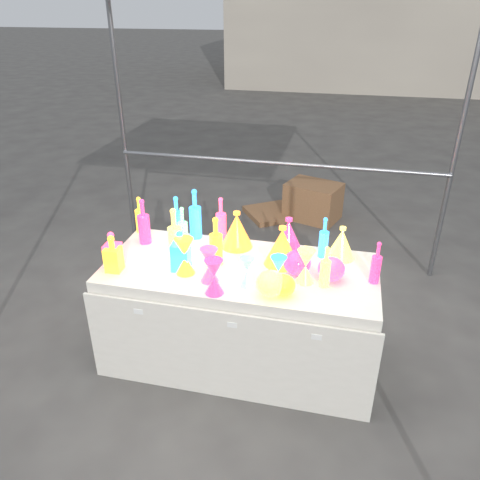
% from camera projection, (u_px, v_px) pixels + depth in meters
% --- Properties ---
extents(ground, '(80.00, 80.00, 0.00)m').
position_uv_depth(ground, '(240.00, 355.00, 3.44)').
color(ground, '#615E5A').
rests_on(ground, ground).
extents(display_table, '(1.84, 0.83, 0.75)m').
position_uv_depth(display_table, '(240.00, 314.00, 3.26)').
color(display_table, silver).
rests_on(display_table, ground).
extents(cardboard_box_closed, '(0.70, 0.60, 0.43)m').
position_uv_depth(cardboard_box_closed, '(313.00, 201.00, 5.49)').
color(cardboard_box_closed, '#906341').
rests_on(cardboard_box_closed, ground).
extents(cardboard_box_flat, '(0.92, 0.87, 0.06)m').
position_uv_depth(cardboard_box_flat, '(279.00, 212.00, 5.67)').
color(cardboard_box_flat, '#906341').
rests_on(cardboard_box_flat, ground).
extents(bottle_0, '(0.09, 0.09, 0.28)m').
position_uv_depth(bottle_0, '(140.00, 215.00, 3.50)').
color(bottle_0, red).
rests_on(bottle_0, display_table).
extents(bottle_1, '(0.11, 0.11, 0.38)m').
position_uv_depth(bottle_1, '(195.00, 214.00, 3.39)').
color(bottle_1, green).
rests_on(bottle_1, display_table).
extents(bottle_2, '(0.09, 0.09, 0.35)m').
position_uv_depth(bottle_2, '(221.00, 220.00, 3.34)').
color(bottle_2, '#FF501A').
rests_on(bottle_2, display_table).
extents(bottle_3, '(0.09, 0.09, 0.34)m').
position_uv_depth(bottle_3, '(144.00, 221.00, 3.33)').
color(bottle_3, '#1A499B').
rests_on(bottle_3, display_table).
extents(bottle_4, '(0.12, 0.12, 0.38)m').
position_uv_depth(bottle_4, '(175.00, 235.00, 3.09)').
color(bottle_4, '#126E71').
rests_on(bottle_4, display_table).
extents(bottle_5, '(0.08, 0.08, 0.32)m').
position_uv_depth(bottle_5, '(183.00, 228.00, 3.25)').
color(bottle_5, '#C1268F').
rests_on(bottle_5, display_table).
extents(bottle_6, '(0.11, 0.11, 0.34)m').
position_uv_depth(bottle_6, '(216.00, 241.00, 3.06)').
color(bottle_6, red).
rests_on(bottle_6, display_table).
extents(bottle_7, '(0.09, 0.09, 0.34)m').
position_uv_depth(bottle_7, '(177.00, 218.00, 3.38)').
color(bottle_7, green).
rests_on(bottle_7, display_table).
extents(decanter_0, '(0.11, 0.11, 0.25)m').
position_uv_depth(decanter_0, '(113.00, 253.00, 3.00)').
color(decanter_0, red).
rests_on(decanter_0, display_table).
extents(decanter_1, '(0.10, 0.10, 0.25)m').
position_uv_depth(decanter_1, '(113.00, 249.00, 3.04)').
color(decanter_1, '#FF501A').
rests_on(decanter_1, display_table).
extents(decanter_2, '(0.12, 0.12, 0.28)m').
position_uv_depth(decanter_2, '(181.00, 250.00, 3.01)').
color(decanter_2, green).
rests_on(decanter_2, display_table).
extents(hourglass_0, '(0.14, 0.14, 0.23)m').
position_uv_depth(hourglass_0, '(209.00, 265.00, 2.89)').
color(hourglass_0, '#FF501A').
rests_on(hourglass_0, display_table).
extents(hourglass_1, '(0.15, 0.15, 0.23)m').
position_uv_depth(hourglass_1, '(214.00, 277.00, 2.77)').
color(hourglass_1, '#1A499B').
rests_on(hourglass_1, display_table).
extents(hourglass_2, '(0.12, 0.12, 0.22)m').
position_uv_depth(hourglass_2, '(306.00, 266.00, 2.88)').
color(hourglass_2, '#126E71').
rests_on(hourglass_2, display_table).
extents(hourglass_3, '(0.12, 0.12, 0.19)m').
position_uv_depth(hourglass_3, '(247.00, 272.00, 2.85)').
color(hourglass_3, '#C1268F').
rests_on(hourglass_3, display_table).
extents(hourglass_4, '(0.15, 0.15, 0.25)m').
position_uv_depth(hourglass_4, '(185.00, 256.00, 2.97)').
color(hourglass_4, red).
rests_on(hourglass_4, display_table).
extents(hourglass_5, '(0.11, 0.11, 0.20)m').
position_uv_depth(hourglass_5, '(278.00, 272.00, 2.84)').
color(hourglass_5, green).
rests_on(hourglass_5, display_table).
extents(globe_0, '(0.16, 0.16, 0.12)m').
position_uv_depth(globe_0, '(283.00, 286.00, 2.78)').
color(globe_0, red).
rests_on(globe_0, display_table).
extents(globe_1, '(0.23, 0.23, 0.14)m').
position_uv_depth(globe_1, '(271.00, 285.00, 2.77)').
color(globe_1, '#126E71').
rests_on(globe_1, display_table).
extents(globe_2, '(0.19, 0.19, 0.14)m').
position_uv_depth(globe_2, '(331.00, 270.00, 2.92)').
color(globe_2, '#FF501A').
rests_on(globe_2, display_table).
extents(globe_3, '(0.22, 0.22, 0.14)m').
position_uv_depth(globe_3, '(297.00, 264.00, 2.99)').
color(globe_3, '#1A499B').
rests_on(globe_3, display_table).
extents(lampshade_0, '(0.27, 0.27, 0.27)m').
position_uv_depth(lampshade_0, '(282.00, 245.00, 3.07)').
color(lampshade_0, '#CDDD2E').
rests_on(lampshade_0, display_table).
extents(lampshade_1, '(0.23, 0.23, 0.27)m').
position_uv_depth(lampshade_1, '(237.00, 229.00, 3.29)').
color(lampshade_1, '#CDDD2E').
rests_on(lampshade_1, display_table).
extents(lampshade_2, '(0.29, 0.29, 0.27)m').
position_uv_depth(lampshade_2, '(288.00, 236.00, 3.21)').
color(lampshade_2, '#1A499B').
rests_on(lampshade_2, display_table).
extents(lampshade_3, '(0.24, 0.24, 0.23)m').
position_uv_depth(lampshade_3, '(341.00, 242.00, 3.16)').
color(lampshade_3, '#126E71').
rests_on(lampshade_3, display_table).
extents(bottle_8, '(0.08, 0.08, 0.29)m').
position_uv_depth(bottle_8, '(324.00, 237.00, 3.15)').
color(bottle_8, green).
rests_on(bottle_8, display_table).
extents(bottle_10, '(0.07, 0.07, 0.28)m').
position_uv_depth(bottle_10, '(377.00, 262.00, 2.86)').
color(bottle_10, '#1A499B').
rests_on(bottle_10, display_table).
extents(bottle_11, '(0.08, 0.08, 0.27)m').
position_uv_depth(bottle_11, '(326.00, 267.00, 2.83)').
color(bottle_11, '#126E71').
rests_on(bottle_11, display_table).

